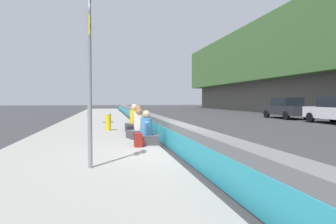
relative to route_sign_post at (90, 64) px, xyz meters
name	(u,v)px	position (x,y,z in m)	size (l,w,h in m)	color
ground_plane	(184,157)	(1.42, -2.30, -2.21)	(160.00, 160.00, 0.00)	#353538
sidewalk_strip	(79,158)	(1.42, 0.35, -2.14)	(80.00, 4.40, 0.14)	gray
jersey_barrier	(184,141)	(1.42, -2.30, -1.79)	(76.00, 0.45, 0.85)	slate
route_sign_post	(90,64)	(0.00, 0.00, 0.00)	(0.44, 0.09, 3.60)	gray
fire_hydrant	(108,120)	(7.37, -0.38, -1.62)	(0.26, 0.46, 0.88)	gold
seated_person_foreground	(146,134)	(2.94, -1.51, -1.74)	(0.69, 0.79, 1.05)	#424247
seated_person_middle	(139,129)	(4.41, -1.45, -1.74)	(0.85, 0.92, 1.07)	#424247
seated_person_rear	(139,125)	(5.80, -1.57, -1.71)	(0.88, 0.97, 1.15)	black
seated_person_far	(134,122)	(7.15, -1.52, -1.70)	(0.76, 0.88, 1.18)	#424247
backpack	(139,140)	(2.49, -1.23, -1.88)	(0.32, 0.28, 0.40)	maroon
parked_car_fourth	(286,108)	(15.37, -14.44, -1.35)	(4.53, 2.00, 1.71)	#28282D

